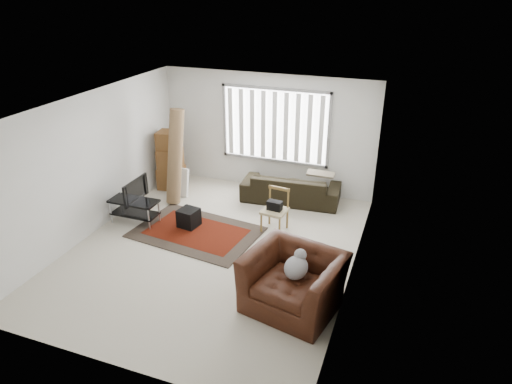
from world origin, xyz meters
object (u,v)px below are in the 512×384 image
side_chair (275,208)px  sofa (291,184)px  moving_boxes (170,162)px  tv_stand (134,206)px  armchair (294,278)px

side_chair → sofa: bearing=98.9°
moving_boxes → sofa: bearing=5.6°
tv_stand → sofa: 3.40m
tv_stand → moving_boxes: (-0.16, 1.77, 0.29)m
moving_boxes → armchair: size_ratio=0.87×
tv_stand → armchair: 4.03m
tv_stand → moving_boxes: 1.80m
moving_boxes → tv_stand: bearing=-84.9°
sofa → armchair: bearing=102.1°
moving_boxes → armchair: (3.92, -3.22, -0.13)m
side_chair → armchair: 2.34m
side_chair → tv_stand: bearing=-160.4°
armchair → side_chair: bearing=127.1°
sofa → side_chair: (0.07, -1.38, 0.06)m
tv_stand → moving_boxes: moving_boxes is taller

